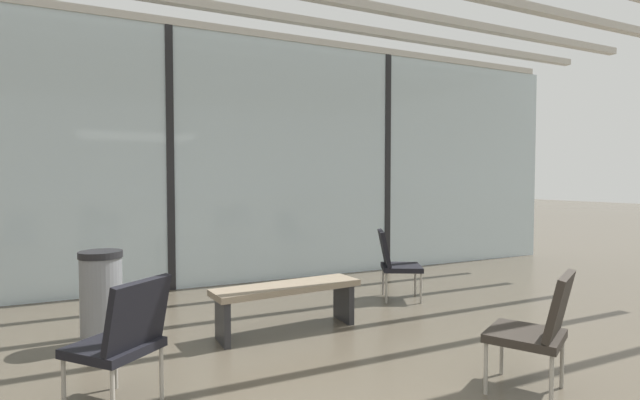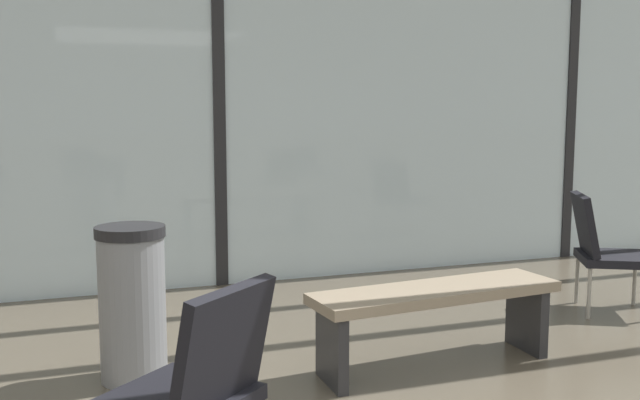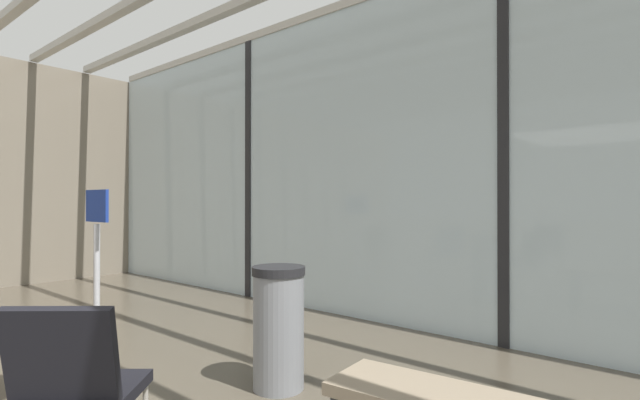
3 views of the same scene
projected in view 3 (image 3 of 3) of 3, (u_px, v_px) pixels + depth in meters
The scene contains 6 objects.
glass_curtain_wall at pixel (505, 151), 4.20m from camera, with size 14.00×0.08×3.58m, color silver.
window_mullion_0 at pixel (251, 169), 6.47m from camera, with size 0.10×0.12×3.58m, color black.
window_mullion_1 at pixel (505, 151), 4.20m from camera, with size 0.10×0.12×3.58m, color black.
lounge_chair_0 at pixel (76, 381), 2.11m from camera, with size 0.71×0.71×0.87m.
trash_bin at pixel (279, 327), 3.25m from camera, with size 0.38×0.38×0.86m.
info_sign at pixel (97, 266), 4.57m from camera, with size 0.44×0.32×1.44m.
Camera 3 is at (1.42, 0.90, 1.31)m, focal length 25.84 mm.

